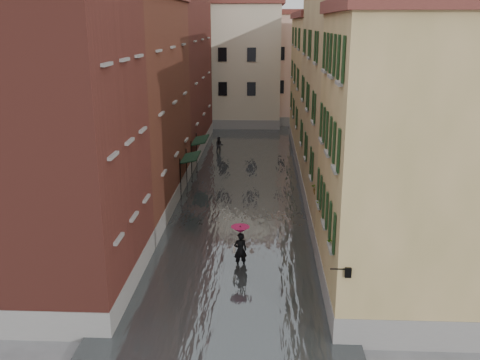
# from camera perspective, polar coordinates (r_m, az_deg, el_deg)

# --- Properties ---
(ground) EXTENTS (120.00, 120.00, 0.00)m
(ground) POSITION_cam_1_polar(r_m,az_deg,el_deg) (25.30, -0.90, -9.68)
(ground) COLOR #5D5D60
(ground) RESTS_ON ground
(floodwater) EXTENTS (10.00, 60.00, 0.20)m
(floodwater) POSITION_cam_1_polar(r_m,az_deg,el_deg) (37.37, 0.34, -0.74)
(floodwater) COLOR #474D4F
(floodwater) RESTS_ON ground
(building_left_near) EXTENTS (6.00, 8.00, 13.00)m
(building_left_near) POSITION_cam_1_polar(r_m,az_deg,el_deg) (22.82, -19.18, 3.79)
(building_left_near) COLOR maroon
(building_left_near) RESTS_ON ground
(building_left_mid) EXTENTS (6.00, 14.00, 12.50)m
(building_left_mid) POSITION_cam_1_polar(r_m,az_deg,el_deg) (33.15, -12.23, 7.59)
(building_left_mid) COLOR #562A1B
(building_left_mid) RESTS_ON ground
(building_left_far) EXTENTS (6.00, 16.00, 14.00)m
(building_left_far) POSITION_cam_1_polar(r_m,az_deg,el_deg) (47.62, -7.69, 11.30)
(building_left_far) COLOR maroon
(building_left_far) RESTS_ON ground
(building_right_near) EXTENTS (6.00, 8.00, 11.50)m
(building_right_near) POSITION_cam_1_polar(r_m,az_deg,el_deg) (22.07, 17.15, 1.56)
(building_right_near) COLOR #98874E
(building_right_near) RESTS_ON ground
(building_right_mid) EXTENTS (6.00, 14.00, 13.00)m
(building_right_mid) POSITION_cam_1_polar(r_m,az_deg,el_deg) (32.49, 12.61, 7.84)
(building_right_mid) COLOR tan
(building_right_mid) RESTS_ON ground
(building_right_far) EXTENTS (6.00, 16.00, 11.50)m
(building_right_far) POSITION_cam_1_polar(r_m,az_deg,el_deg) (47.31, 9.54, 9.67)
(building_right_far) COLOR #98874E
(building_right_far) RESTS_ON ground
(building_end_cream) EXTENTS (12.00, 9.00, 13.00)m
(building_end_cream) POSITION_cam_1_polar(r_m,az_deg,el_deg) (61.02, -1.53, 12.07)
(building_end_cream) COLOR #B6AB90
(building_end_cream) RESTS_ON ground
(building_end_pink) EXTENTS (10.00, 9.00, 12.00)m
(building_end_pink) POSITION_cam_1_polar(r_m,az_deg,el_deg) (63.05, 6.97, 11.64)
(building_end_pink) COLOR #D0A292
(building_end_pink) RESTS_ON ground
(awning_near) EXTENTS (1.09, 2.81, 2.80)m
(awning_near) POSITION_cam_1_polar(r_m,az_deg,el_deg) (35.73, -5.35, 2.31)
(awning_near) COLOR black
(awning_near) RESTS_ON ground
(awning_far) EXTENTS (1.09, 3.15, 2.80)m
(awning_far) POSITION_cam_1_polar(r_m,az_deg,el_deg) (40.97, -4.31, 4.17)
(awning_far) COLOR black
(awning_far) RESTS_ON ground
(wall_lantern) EXTENTS (0.71, 0.22, 0.35)m
(wall_lantern) POSITION_cam_1_polar(r_m,az_deg,el_deg) (18.77, 11.37, -9.58)
(wall_lantern) COLOR black
(wall_lantern) RESTS_ON ground
(window_planters) EXTENTS (0.59, 7.83, 0.84)m
(window_planters) POSITION_cam_1_polar(r_m,az_deg,el_deg) (23.79, 8.98, -2.48)
(window_planters) COLOR brown
(window_planters) RESTS_ON ground
(pedestrian_main) EXTENTS (0.90, 0.90, 2.06)m
(pedestrian_main) POSITION_cam_1_polar(r_m,az_deg,el_deg) (25.15, 0.03, -6.80)
(pedestrian_main) COLOR black
(pedestrian_main) RESTS_ON ground
(pedestrian_far) EXTENTS (0.82, 0.69, 1.51)m
(pedestrian_far) POSITION_cam_1_polar(r_m,az_deg,el_deg) (47.15, -2.23, 3.70)
(pedestrian_far) COLOR black
(pedestrian_far) RESTS_ON ground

